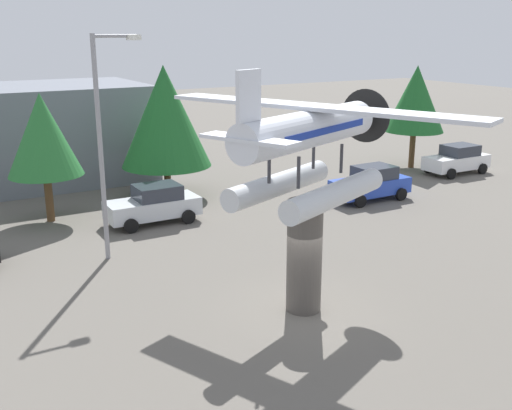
# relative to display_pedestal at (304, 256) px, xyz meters

# --- Properties ---
(ground_plane) EXTENTS (140.00, 140.00, 0.00)m
(ground_plane) POSITION_rel_display_pedestal_xyz_m (0.00, 0.00, -1.79)
(ground_plane) COLOR #605B54
(display_pedestal) EXTENTS (1.10, 1.10, 3.57)m
(display_pedestal) POSITION_rel_display_pedestal_xyz_m (0.00, 0.00, 0.00)
(display_pedestal) COLOR #4C4742
(display_pedestal) RESTS_ON ground
(floatplane_monument) EXTENTS (7.18, 10.00, 4.00)m
(floatplane_monument) POSITION_rel_display_pedestal_xyz_m (0.12, 0.05, 3.46)
(floatplane_monument) COLOR silver
(floatplane_monument) RESTS_ON display_pedestal
(car_mid_silver) EXTENTS (4.20, 2.02, 1.76)m
(car_mid_silver) POSITION_rel_display_pedestal_xyz_m (-0.85, 10.85, -0.91)
(car_mid_silver) COLOR silver
(car_mid_silver) RESTS_ON ground
(car_far_blue) EXTENTS (4.20, 2.02, 1.76)m
(car_far_blue) POSITION_rel_display_pedestal_xyz_m (10.32, 8.98, -0.91)
(car_far_blue) COLOR #2847B7
(car_far_blue) RESTS_ON ground
(car_distant_white) EXTENTS (4.20, 2.02, 1.76)m
(car_distant_white) POSITION_rel_display_pedestal_xyz_m (18.82, 11.00, -0.91)
(car_distant_white) COLOR white
(car_distant_white) RESTS_ON ground
(streetlight_primary) EXTENTS (1.84, 0.28, 8.40)m
(streetlight_primary) POSITION_rel_display_pedestal_xyz_m (-3.85, 7.47, 3.06)
(streetlight_primary) COLOR gray
(streetlight_primary) RESTS_ON ground
(storefront_building) EXTENTS (12.95, 7.93, 5.48)m
(storefront_building) POSITION_rel_display_pedestal_xyz_m (-4.09, 22.00, 0.96)
(storefront_building) COLOR slate
(storefront_building) RESTS_ON ground
(tree_east) EXTENTS (3.33, 3.33, 5.87)m
(tree_east) POSITION_rel_display_pedestal_xyz_m (-4.91, 13.49, 2.22)
(tree_east) COLOR brown
(tree_east) RESTS_ON ground
(tree_center_back) EXTENTS (4.65, 4.65, 6.83)m
(tree_center_back) POSITION_rel_display_pedestal_xyz_m (1.44, 14.86, 2.45)
(tree_center_back) COLOR brown
(tree_center_back) RESTS_ON ground
(tree_far_east) EXTENTS (3.68, 3.68, 6.41)m
(tree_far_east) POSITION_rel_display_pedestal_xyz_m (17.63, 13.66, 2.57)
(tree_far_east) COLOR brown
(tree_far_east) RESTS_ON ground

